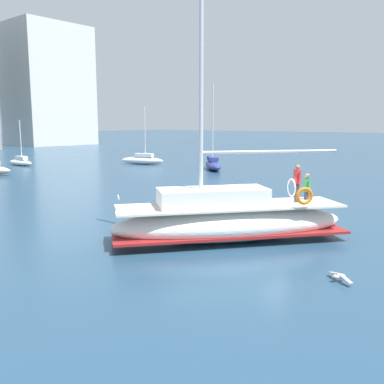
{
  "coord_description": "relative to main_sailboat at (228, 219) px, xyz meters",
  "views": [
    {
      "loc": [
        -15.79,
        -9.26,
        4.75
      ],
      "look_at": [
        -1.82,
        2.59,
        1.8
      ],
      "focal_mm": 40.38,
      "sensor_mm": 36.0,
      "label": 1
    }
  ],
  "objects": [
    {
      "name": "ground_plane",
      "position": [
        1.88,
        -0.64,
        -0.91
      ],
      "size": [
        400.0,
        400.0,
        0.0
      ],
      "primitive_type": "plane",
      "color": "navy"
    },
    {
      "name": "main_sailboat",
      "position": [
        0.0,
        0.0,
        0.0
      ],
      "size": [
        9.07,
        7.77,
        13.61
      ],
      "color": "white",
      "rests_on": "ground"
    },
    {
      "name": "moored_sloop_near",
      "position": [
        20.87,
        16.81,
        -0.31
      ],
      "size": [
        4.75,
        4.96,
        8.64
      ],
      "color": "navy",
      "rests_on": "ground"
    },
    {
      "name": "moored_cutter_left",
      "position": [
        10.4,
        35.91,
        -0.47
      ],
      "size": [
        1.2,
        4.17,
        5.03
      ],
      "color": "white",
      "rests_on": "ground"
    },
    {
      "name": "moored_ketch_distant",
      "position": [
        20.3,
        26.64,
        -0.37
      ],
      "size": [
        3.09,
        5.34,
        6.53
      ],
      "color": "silver",
      "rests_on": "ground"
    },
    {
      "name": "seagull",
      "position": [
        -1.54,
        -5.26,
        -0.75
      ],
      "size": [
        0.66,
        0.96,
        0.17
      ],
      "color": "silver",
      "rests_on": "ground"
    },
    {
      "name": "mooring_buoy",
      "position": [
        7.52,
        4.04,
        -0.74
      ],
      "size": [
        0.58,
        0.58,
        0.89
      ],
      "color": "silver",
      "rests_on": "ground"
    }
  ]
}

